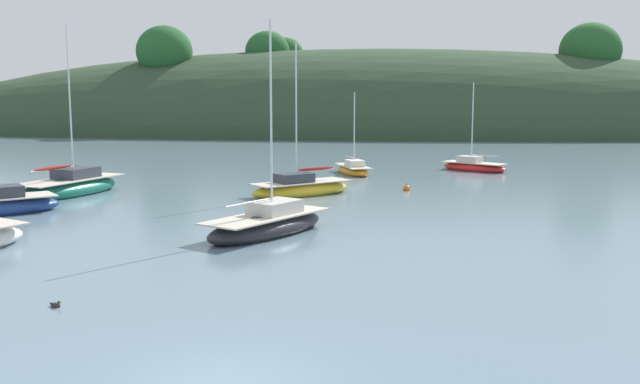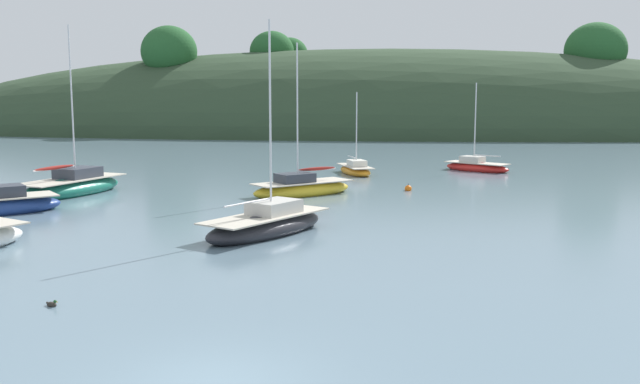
# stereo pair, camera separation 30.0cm
# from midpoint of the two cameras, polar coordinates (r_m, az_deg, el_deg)

# --- Properties ---
(far_shoreline_hill) EXTENTS (150.00, 36.00, 28.91)m
(far_shoreline_hill) POSITION_cam_midpoint_polar(r_m,az_deg,el_deg) (107.45, 4.39, 4.83)
(far_shoreline_hill) COLOR #2D422B
(far_shoreline_hill) RESTS_ON ground
(sailboat_orange_cutter) EXTENTS (6.37, 5.94, 9.03)m
(sailboat_orange_cutter) POSITION_cam_midpoint_polar(r_m,az_deg,el_deg) (41.02, -1.29, 0.31)
(sailboat_orange_cutter) COLOR gold
(sailboat_orange_cutter) RESTS_ON ground
(sailboat_grey_yawl) EXTENTS (5.38, 4.64, 6.97)m
(sailboat_grey_yawl) POSITION_cam_midpoint_polar(r_m,az_deg,el_deg) (55.61, 12.80, 2.04)
(sailboat_grey_yawl) COLOR red
(sailboat_grey_yawl) RESTS_ON ground
(sailboat_blue_center) EXTENTS (4.74, 8.24, 10.15)m
(sailboat_blue_center) POSITION_cam_midpoint_polar(r_m,az_deg,el_deg) (43.75, -19.40, 0.42)
(sailboat_blue_center) COLOR #196B56
(sailboat_blue_center) RESTS_ON ground
(sailboat_white_near) EXTENTS (5.38, 7.04, 9.14)m
(sailboat_white_near) POSITION_cam_midpoint_polar(r_m,az_deg,el_deg) (29.56, -4.07, -2.66)
(sailboat_white_near) COLOR #232328
(sailboat_white_near) RESTS_ON ground
(sailboat_teal_outer) EXTENTS (3.39, 5.37, 6.24)m
(sailboat_teal_outer) POSITION_cam_midpoint_polar(r_m,az_deg,el_deg) (52.16, 3.07, 1.83)
(sailboat_teal_outer) COLOR orange
(sailboat_teal_outer) RESTS_ON ground
(mooring_buoy_outer) EXTENTS (0.44, 0.44, 0.54)m
(mooring_buoy_outer) POSITION_cam_midpoint_polar(r_m,az_deg,el_deg) (43.31, 7.40, 0.27)
(mooring_buoy_outer) COLOR orange
(mooring_buoy_outer) RESTS_ON ground
(duck_lone_left) EXTENTS (0.41, 0.30, 0.24)m
(duck_lone_left) POSITION_cam_midpoint_polar(r_m,az_deg,el_deg) (20.95, -20.65, -8.57)
(duck_lone_left) COLOR #2D2823
(duck_lone_left) RESTS_ON ground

